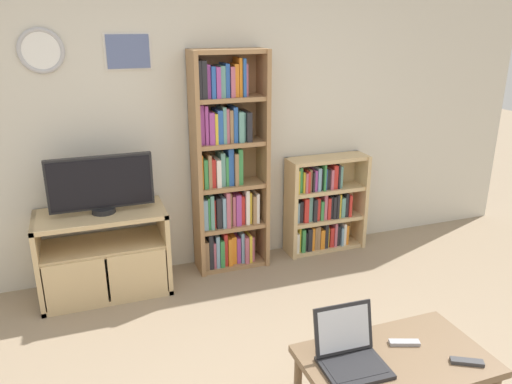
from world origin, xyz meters
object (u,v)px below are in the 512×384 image
at_px(bookshelf_tall, 226,168).
at_px(laptop, 350,351).
at_px(coffee_table, 395,366).
at_px(bookshelf_short, 322,206).
at_px(remote_near_laptop, 467,362).
at_px(television, 101,184).
at_px(remote_far_from_laptop, 404,343).
at_px(tv_stand, 104,254).

xyz_separation_m(bookshelf_tall, laptop, (-0.00, -2.12, -0.37)).
bearing_deg(coffee_table, laptop, 168.49).
distance_m(bookshelf_tall, coffee_table, 2.24).
bearing_deg(bookshelf_short, remote_near_laptop, -99.38).
relative_size(television, remote_far_from_laptop, 4.74).
xyz_separation_m(bookshelf_tall, remote_near_laptop, (0.55, -2.33, -0.43)).
bearing_deg(bookshelf_short, laptop, -113.76).
bearing_deg(remote_far_from_laptop, remote_near_laptop, -119.70).
height_order(television, bookshelf_short, television).
bearing_deg(bookshelf_short, remote_far_from_laptop, -105.61).
distance_m(bookshelf_short, remote_far_from_laptop, 2.19).
bearing_deg(coffee_table, bookshelf_short, 72.40).
distance_m(bookshelf_tall, remote_near_laptop, 2.43).
height_order(tv_stand, bookshelf_tall, bookshelf_tall).
xyz_separation_m(television, remote_far_from_laptop, (1.39, -1.95, -0.44)).
distance_m(laptop, remote_near_laptop, 0.59).
bearing_deg(remote_far_from_laptop, bookshelf_short, 4.75).
xyz_separation_m(bookshelf_short, remote_far_from_laptop, (-0.59, -2.11, 0.05)).
height_order(bookshelf_tall, remote_near_laptop, bookshelf_tall).
relative_size(coffee_table, remote_near_laptop, 5.92).
distance_m(tv_stand, remote_far_from_laptop, 2.41).
bearing_deg(television, coffee_table, -57.78).
height_order(laptop, remote_far_from_laptop, laptop).
relative_size(tv_stand, remote_far_from_laptop, 6.01).
bearing_deg(bookshelf_short, television, -175.57).
relative_size(television, remote_near_laptop, 4.87).
bearing_deg(coffee_table, remote_near_laptop, -27.49).
bearing_deg(laptop, tv_stand, 120.61).
relative_size(bookshelf_tall, remote_far_from_laptop, 11.45).
height_order(bookshelf_short, laptop, bookshelf_short).
xyz_separation_m(television, remote_near_laptop, (1.59, -2.19, -0.44)).
height_order(laptop, remote_near_laptop, laptop).
bearing_deg(remote_far_from_laptop, laptop, 115.25).
distance_m(bookshelf_tall, bookshelf_short, 1.05).
xyz_separation_m(coffee_table, remote_near_laptop, (0.31, -0.16, 0.06)).
bearing_deg(television, laptop, -62.45).
bearing_deg(remote_near_laptop, bookshelf_short, -159.71).
height_order(tv_stand, bookshelf_short, bookshelf_short).
height_order(television, bookshelf_tall, bookshelf_tall).
height_order(bookshelf_short, remote_near_laptop, bookshelf_short).
bearing_deg(coffee_table, remote_far_from_laptop, 37.40).
height_order(television, remote_far_from_laptop, television).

